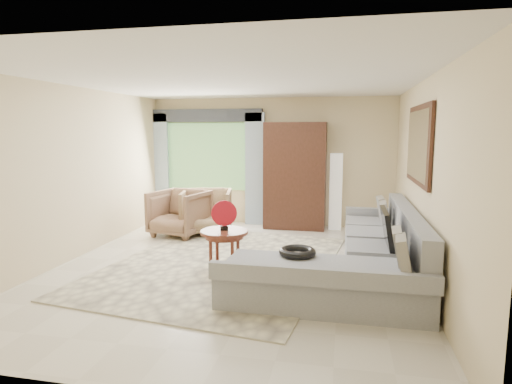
% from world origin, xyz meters
% --- Properties ---
extents(ground, '(6.00, 6.00, 0.00)m').
position_xyz_m(ground, '(0.00, 0.00, 0.00)').
color(ground, silver).
rests_on(ground, ground).
extents(area_rug, '(3.50, 4.36, 0.02)m').
position_xyz_m(area_rug, '(-0.20, 0.11, 0.01)').
color(area_rug, beige).
rests_on(area_rug, ground).
extents(sectional_sofa, '(2.30, 3.46, 0.90)m').
position_xyz_m(sectional_sofa, '(1.78, -0.18, 0.28)').
color(sectional_sofa, '#9EA0A6').
rests_on(sectional_sofa, ground).
extents(tv_screen, '(0.14, 0.74, 0.48)m').
position_xyz_m(tv_screen, '(2.05, -0.23, 0.72)').
color(tv_screen, black).
rests_on(tv_screen, sectional_sofa).
extents(garden_hose, '(0.43, 0.43, 0.09)m').
position_xyz_m(garden_hose, '(1.00, -0.90, 0.55)').
color(garden_hose, black).
rests_on(garden_hose, sectional_sofa).
extents(coffee_table, '(0.63, 0.63, 0.63)m').
position_xyz_m(coffee_table, '(-0.03, -0.37, 0.33)').
color(coffee_table, '#4A1F13').
rests_on(coffee_table, ground).
extents(red_disc, '(0.32, 0.16, 0.34)m').
position_xyz_m(red_disc, '(-0.03, -0.37, 0.86)').
color(red_disc, '#B61220').
rests_on(red_disc, coffee_table).
extents(armchair_left, '(1.10, 1.12, 0.85)m').
position_xyz_m(armchair_left, '(-1.47, 1.65, 0.43)').
color(armchair_left, '#895E4B').
rests_on(armchair_left, ground).
extents(armchair_right, '(1.08, 1.10, 0.85)m').
position_xyz_m(armchair_right, '(-1.02, 1.87, 0.42)').
color(armchair_right, '#988053').
rests_on(armchair_right, ground).
extents(potted_plant, '(0.47, 0.41, 0.51)m').
position_xyz_m(potted_plant, '(-2.06, 2.76, 0.26)').
color(potted_plant, '#999999').
rests_on(potted_plant, ground).
extents(armoire, '(1.20, 0.55, 2.10)m').
position_xyz_m(armoire, '(0.55, 2.72, 1.05)').
color(armoire, '#331C11').
rests_on(armoire, ground).
extents(floor_lamp, '(0.24, 0.24, 1.50)m').
position_xyz_m(floor_lamp, '(1.35, 2.78, 0.75)').
color(floor_lamp, silver).
rests_on(floor_lamp, ground).
extents(window, '(1.80, 0.04, 1.40)m').
position_xyz_m(window, '(-1.35, 2.97, 1.40)').
color(window, '#669E59').
rests_on(window, wall_back).
extents(curtain_left, '(0.40, 0.08, 2.30)m').
position_xyz_m(curtain_left, '(-2.40, 2.88, 1.15)').
color(curtain_left, '#9EB7CC').
rests_on(curtain_left, ground).
extents(curtain_right, '(0.40, 0.08, 2.30)m').
position_xyz_m(curtain_right, '(-0.30, 2.88, 1.15)').
color(curtain_right, '#9EB7CC').
rests_on(curtain_right, ground).
extents(valance, '(2.40, 0.12, 0.26)m').
position_xyz_m(valance, '(-1.35, 2.90, 2.25)').
color(valance, '#1E232D').
rests_on(valance, wall_back).
extents(wall_mirror, '(0.05, 1.70, 1.05)m').
position_xyz_m(wall_mirror, '(2.46, 0.35, 1.75)').
color(wall_mirror, black).
rests_on(wall_mirror, wall_right).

